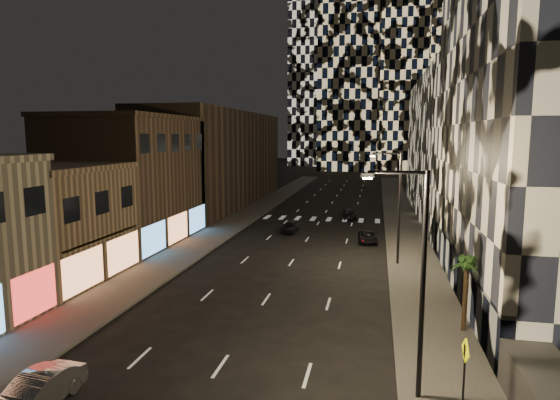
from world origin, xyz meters
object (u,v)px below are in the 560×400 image
at_px(car_dark_midlane, 290,227).
at_px(car_dark_oncoming, 350,213).
at_px(streetlight_far, 397,200).
at_px(car_silver_parked, 36,392).
at_px(streetlight_near, 417,269).
at_px(palm_tree, 467,269).
at_px(car_dark_rightlane, 368,237).
at_px(ped_sign, 465,362).

height_order(car_dark_midlane, car_dark_oncoming, car_dark_oncoming).
bearing_deg(streetlight_far, car_dark_midlane, 134.28).
distance_m(car_silver_parked, car_dark_midlane, 34.81).
distance_m(streetlight_near, palm_tree, 8.02).
bearing_deg(palm_tree, streetlight_near, -113.78).
xyz_separation_m(streetlight_near, car_dark_midlane, (-10.70, 30.97, -4.73)).
relative_size(car_dark_oncoming, car_dark_rightlane, 1.10).
xyz_separation_m(car_dark_oncoming, car_dark_rightlane, (2.56, -13.41, -0.08)).
bearing_deg(car_dark_oncoming, car_silver_parked, 70.94).
bearing_deg(streetlight_near, streetlight_far, 90.00).
xyz_separation_m(car_dark_midlane, car_dark_oncoming, (5.84, 10.27, 0.01)).
bearing_deg(palm_tree, car_silver_parked, -148.01).
relative_size(car_dark_midlane, car_dark_oncoming, 0.84).
relative_size(car_silver_parked, car_dark_rightlane, 1.07).
bearing_deg(streetlight_near, ped_sign, -24.20).
xyz_separation_m(streetlight_near, ped_sign, (1.76, -0.79, -3.20)).
height_order(car_silver_parked, palm_tree, palm_tree).
bearing_deg(car_dark_midlane, ped_sign, -65.35).
height_order(car_silver_parked, ped_sign, ped_sign).
xyz_separation_m(car_dark_midlane, ped_sign, (12.46, -31.76, 1.53)).
xyz_separation_m(car_dark_midlane, palm_tree, (13.84, -23.83, 2.89)).
xyz_separation_m(streetlight_near, car_dark_rightlane, (-2.29, 27.82, -4.81)).
bearing_deg(car_dark_oncoming, ped_sign, 91.60).
bearing_deg(streetlight_far, palm_tree, -76.26).
bearing_deg(car_dark_rightlane, car_dark_oncoming, 97.46).
bearing_deg(palm_tree, ped_sign, -99.88).
xyz_separation_m(ped_sign, palm_tree, (1.38, 7.93, 1.36)).
bearing_deg(streetlight_near, car_silver_parked, -165.47).
distance_m(streetlight_far, ped_sign, 21.11).
relative_size(car_silver_parked, car_dark_midlane, 1.15).
distance_m(streetlight_near, streetlight_far, 20.00).
relative_size(streetlight_far, car_dark_rightlane, 2.30).
bearing_deg(car_dark_rightlane, car_silver_parked, -113.99).
bearing_deg(car_dark_midlane, palm_tree, -56.62).
bearing_deg(car_dark_midlane, streetlight_near, -67.72).
bearing_deg(car_silver_parked, streetlight_far, 62.91).
height_order(car_dark_midlane, ped_sign, ped_sign).
relative_size(streetlight_near, car_dark_rightlane, 2.30).
distance_m(car_silver_parked, ped_sign, 16.24).
relative_size(streetlight_far, car_silver_parked, 2.16).
bearing_deg(streetlight_far, car_silver_parked, -120.88).
bearing_deg(car_dark_midlane, car_dark_rightlane, -17.29).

